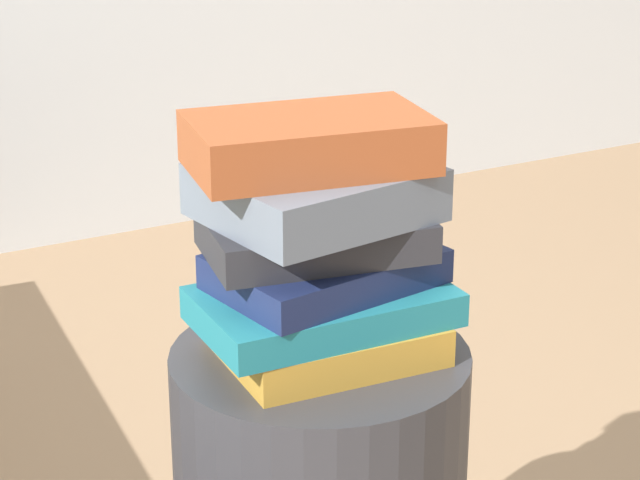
{
  "coord_description": "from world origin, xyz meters",
  "views": [
    {
      "loc": [
        -0.63,
        -1.17,
        1.22
      ],
      "look_at": [
        0.0,
        0.0,
        0.71
      ],
      "focal_mm": 69.5,
      "sensor_mm": 36.0,
      "label": 1
    }
  ],
  "objects_px": {
    "book_teal": "(323,306)",
    "book_slate": "(316,192)",
    "book_rust": "(309,142)",
    "book_ochre": "(324,334)",
    "book_navy": "(326,269)",
    "book_charcoal": "(313,235)"
  },
  "relations": [
    {
      "from": "book_slate",
      "to": "book_rust",
      "type": "height_order",
      "value": "book_rust"
    },
    {
      "from": "book_navy",
      "to": "book_slate",
      "type": "distance_m",
      "value": 0.1
    },
    {
      "from": "book_navy",
      "to": "book_slate",
      "type": "height_order",
      "value": "book_slate"
    },
    {
      "from": "book_slate",
      "to": "book_ochre",
      "type": "bearing_deg",
      "value": -58.32
    },
    {
      "from": "book_charcoal",
      "to": "book_rust",
      "type": "relative_size",
      "value": 0.95
    },
    {
      "from": "book_navy",
      "to": "book_slate",
      "type": "xyz_separation_m",
      "value": [
        -0.01,
        0.01,
        0.09
      ]
    },
    {
      "from": "book_rust",
      "to": "book_slate",
      "type": "bearing_deg",
      "value": 21.28
    },
    {
      "from": "book_teal",
      "to": "book_rust",
      "type": "height_order",
      "value": "book_rust"
    },
    {
      "from": "book_navy",
      "to": "book_charcoal",
      "type": "relative_size",
      "value": 0.99
    },
    {
      "from": "book_teal",
      "to": "book_slate",
      "type": "bearing_deg",
      "value": 88.43
    },
    {
      "from": "book_ochre",
      "to": "book_teal",
      "type": "height_order",
      "value": "book_teal"
    },
    {
      "from": "book_navy",
      "to": "book_teal",
      "type": "bearing_deg",
      "value": -137.88
    },
    {
      "from": "book_ochre",
      "to": "book_teal",
      "type": "xyz_separation_m",
      "value": [
        -0.01,
        -0.01,
        0.04
      ]
    },
    {
      "from": "book_charcoal",
      "to": "book_rust",
      "type": "xyz_separation_m",
      "value": [
        -0.01,
        -0.0,
        0.11
      ]
    },
    {
      "from": "book_navy",
      "to": "book_rust",
      "type": "height_order",
      "value": "book_rust"
    },
    {
      "from": "book_navy",
      "to": "book_rust",
      "type": "bearing_deg",
      "value": 160.1
    },
    {
      "from": "book_teal",
      "to": "book_rust",
      "type": "relative_size",
      "value": 1.09
    },
    {
      "from": "book_charcoal",
      "to": "book_rust",
      "type": "bearing_deg",
      "value": -150.33
    },
    {
      "from": "book_navy",
      "to": "book_rust",
      "type": "xyz_separation_m",
      "value": [
        -0.02,
        0.0,
        0.15
      ]
    },
    {
      "from": "book_navy",
      "to": "book_charcoal",
      "type": "height_order",
      "value": "book_charcoal"
    },
    {
      "from": "book_teal",
      "to": "book_rust",
      "type": "distance_m",
      "value": 0.2
    },
    {
      "from": "book_teal",
      "to": "book_navy",
      "type": "relative_size",
      "value": 1.16
    }
  ]
}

